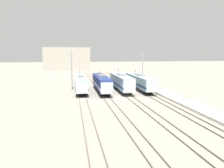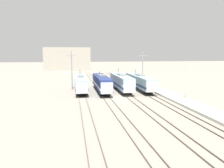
{
  "view_description": "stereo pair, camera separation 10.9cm",
  "coord_description": "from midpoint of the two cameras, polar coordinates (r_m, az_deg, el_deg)",
  "views": [
    {
      "loc": [
        -9.37,
        -44.71,
        9.23
      ],
      "look_at": [
        -0.64,
        3.19,
        2.41
      ],
      "focal_mm": 35.0,
      "sensor_mm": 36.0,
      "label": 1
    },
    {
      "loc": [
        -9.26,
        -44.73,
        9.23
      ],
      "look_at": [
        -0.64,
        3.19,
        2.41
      ],
      "focal_mm": 35.0,
      "sensor_mm": 36.0,
      "label": 2
    }
  ],
  "objects": [
    {
      "name": "ground_plane",
      "position": [
        46.6,
        1.54,
        -3.45
      ],
      "size": [
        400.0,
        400.0,
        0.0
      ],
      "primitive_type": "plane",
      "color": "gray"
    },
    {
      "name": "rail_pair_far_left",
      "position": [
        45.68,
        -7.66,
        -3.66
      ],
      "size": [
        1.51,
        120.0,
        0.15
      ],
      "color": "#4C4238",
      "rests_on": "ground_plane"
    },
    {
      "name": "rail_pair_center_left",
      "position": [
        46.15,
        -1.48,
        -3.47
      ],
      "size": [
        1.51,
        120.0,
        0.15
      ],
      "color": "#4C4238",
      "rests_on": "ground_plane"
    },
    {
      "name": "rail_pair_center_right",
      "position": [
        47.15,
        4.5,
        -3.25
      ],
      "size": [
        1.51,
        120.0,
        0.15
      ],
      "color": "#4C4238",
      "rests_on": "ground_plane"
    },
    {
      "name": "rail_pair_far_right",
      "position": [
        48.63,
        10.17,
        -3.0
      ],
      "size": [
        1.51,
        120.0,
        0.15
      ],
      "color": "#4C4238",
      "rests_on": "ground_plane"
    },
    {
      "name": "locomotive_far_left",
      "position": [
        53.33,
        -8.1,
        0.15
      ],
      "size": [
        2.8,
        16.7,
        5.11
      ],
      "color": "#232326",
      "rests_on": "ground_plane"
    },
    {
      "name": "locomotive_center_left",
      "position": [
        52.54,
        -2.63,
        0.21
      ],
      "size": [
        2.77,
        16.99,
        4.67
      ],
      "color": "black",
      "rests_on": "ground_plane"
    },
    {
      "name": "locomotive_center_right",
      "position": [
        53.72,
        2.58,
        0.43
      ],
      "size": [
        2.78,
        16.49,
        5.47
      ],
      "color": "#232326",
      "rests_on": "ground_plane"
    },
    {
      "name": "locomotive_far_right",
      "position": [
        55.62,
        7.43,
        0.52
      ],
      "size": [
        2.74,
        18.22,
        4.94
      ],
      "color": "#232326",
      "rests_on": "ground_plane"
    },
    {
      "name": "catenary_tower_left",
      "position": [
        56.7,
        -10.41,
        3.77
      ],
      "size": [
        2.21,
        0.27,
        9.85
      ],
      "color": "gray",
      "rests_on": "ground_plane"
    },
    {
      "name": "catenary_tower_right",
      "position": [
        59.69,
        8.06,
        4.02
      ],
      "size": [
        2.21,
        0.27,
        9.85
      ],
      "color": "gray",
      "rests_on": "ground_plane"
    },
    {
      "name": "platform",
      "position": [
        50.11,
        14.45,
        -2.64
      ],
      "size": [
        4.0,
        120.0,
        0.43
      ],
      "color": "#B7B5AD",
      "rests_on": "ground_plane"
    },
    {
      "name": "traffic_cone",
      "position": [
        46.69,
        18.57,
        -3.0
      ],
      "size": [
        0.34,
        0.34,
        0.5
      ],
      "color": "orange",
      "rests_on": "platform"
    },
    {
      "name": "depot_building",
      "position": [
        125.04,
        -11.54,
        6.45
      ],
      "size": [
        24.86,
        11.43,
        12.52
      ],
      "color": "#B2AD9E",
      "rests_on": "ground_plane"
    }
  ]
}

